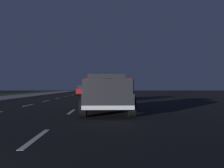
# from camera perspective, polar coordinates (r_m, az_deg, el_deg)

# --- Properties ---
(ground) EXTENTS (144.00, 144.00, 0.00)m
(ground) POSITION_cam_1_polar(r_m,az_deg,el_deg) (29.16, -8.47, -3.13)
(ground) COLOR black
(sidewalk_shoulder) EXTENTS (108.00, 4.00, 0.12)m
(sidewalk_shoulder) POSITION_cam_1_polar(r_m,az_deg,el_deg) (30.91, -22.33, -2.84)
(sidewalk_shoulder) COLOR gray
(sidewalk_shoulder) RESTS_ON ground
(lane_markings) EXTENTS (108.00, 7.04, 0.01)m
(lane_markings) POSITION_cam_1_polar(r_m,az_deg,el_deg) (32.65, -13.24, -2.86)
(lane_markings) COLOR silver
(lane_markings) RESTS_ON ground
(pickup_truck) EXTENTS (5.44, 2.31, 1.87)m
(pickup_truck) POSITION_cam_1_polar(r_m,az_deg,el_deg) (12.33, -1.21, -1.84)
(pickup_truck) COLOR #232328
(pickup_truck) RESTS_ON ground
(sedan_blue) EXTENTS (4.41, 2.04, 1.54)m
(sedan_blue) POSITION_cam_1_polar(r_m,az_deg,el_deg) (22.63, -1.97, -1.84)
(sedan_blue) COLOR navy
(sedan_blue) RESTS_ON ground
(sedan_red) EXTENTS (4.41, 2.04, 1.54)m
(sedan_red) POSITION_cam_1_polar(r_m,az_deg,el_deg) (39.29, -6.39, -1.38)
(sedan_red) COLOR maroon
(sedan_red) RESTS_ON ground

